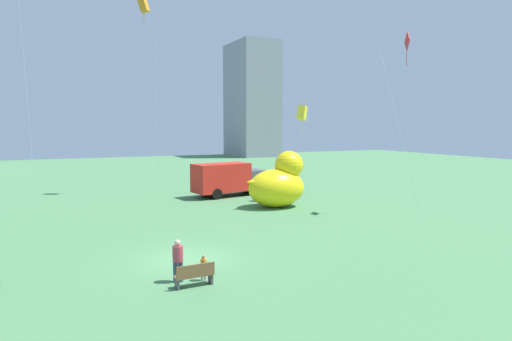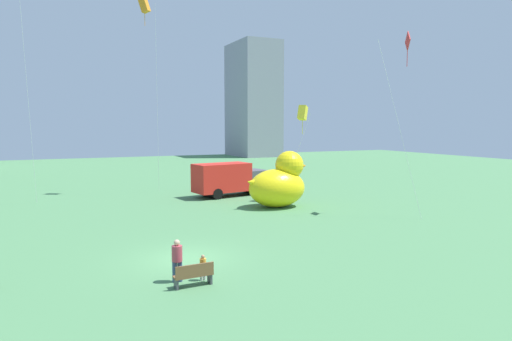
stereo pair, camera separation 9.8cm
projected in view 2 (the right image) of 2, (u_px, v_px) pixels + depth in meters
ground_plane at (186, 259)px, 20.72m from camera, size 140.00×140.00×0.00m
park_bench at (194, 275)px, 17.11m from camera, size 1.52×0.52×0.90m
person_adult at (177, 259)px, 17.60m from camera, size 0.41×0.41×1.68m
person_child at (203, 266)px, 17.80m from camera, size 0.25×0.25×1.03m
giant_inflatable_duck at (279, 183)px, 33.80m from camera, size 5.04×3.24×4.18m
box_truck at (229, 179)px, 39.10m from camera, size 6.89×3.41×2.85m
kite_orange at (145, 7)px, 39.06m from camera, size 1.63×1.78×16.99m
kite_red at (407, 49)px, 30.36m from camera, size 2.54×2.79×12.38m
kite_yellow at (303, 113)px, 35.89m from camera, size 2.61×1.97×7.71m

